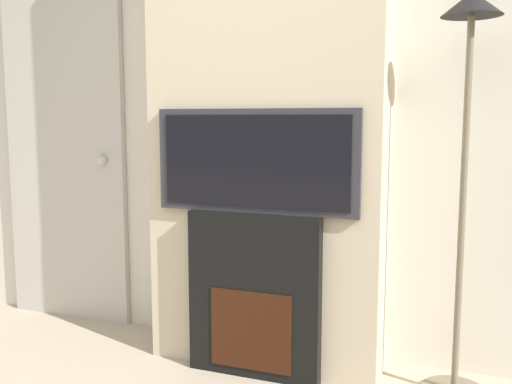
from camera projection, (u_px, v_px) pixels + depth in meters
wall_back at (283, 97)px, 3.00m from camera, size 6.00×0.06×2.70m
chimney_breast at (269, 96)px, 2.80m from camera, size 1.17×0.37×2.70m
fireplace at (256, 295)px, 2.75m from camera, size 0.66×0.15×0.80m
television at (256, 161)px, 2.66m from camera, size 0.99×0.07×0.49m
floor_lamp at (467, 121)px, 2.42m from camera, size 0.29×0.29×1.76m
entry_door at (65, 152)px, 3.48m from camera, size 0.85×0.09×2.08m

